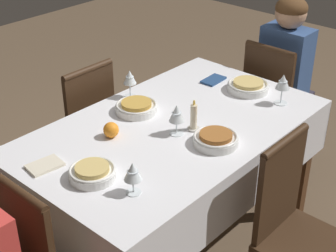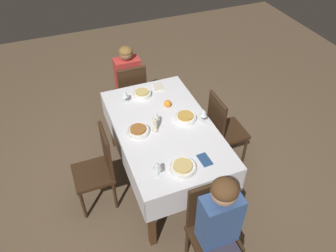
{
  "view_description": "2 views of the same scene",
  "coord_description": "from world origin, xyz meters",
  "px_view_note": "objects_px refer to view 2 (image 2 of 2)",
  "views": [
    {
      "loc": [
        1.64,
        1.44,
        2.0
      ],
      "look_at": [
        0.08,
        0.05,
        0.81
      ],
      "focal_mm": 55.0,
      "sensor_mm": 36.0,
      "label": 1
    },
    {
      "loc": [
        -2.21,
        0.83,
        2.86
      ],
      "look_at": [
        -0.1,
        -0.0,
        0.84
      ],
      "focal_mm": 35.0,
      "sensor_mm": 36.0,
      "label": 2
    }
  ],
  "objects_px": {
    "chair_south": "(223,128)",
    "chair_west": "(211,226)",
    "bowl_west": "(183,167)",
    "napkin_red_folded": "(205,160)",
    "wine_glass_south": "(204,113)",
    "wine_glass_west": "(157,166)",
    "candle_centerpiece": "(155,126)",
    "orange_fruit": "(168,103)",
    "bowl_north": "(138,131)",
    "person_adult_denim": "(221,230)",
    "person_child_red": "(127,80)",
    "chair_east": "(131,93)",
    "wine_glass_north": "(156,116)",
    "bowl_south": "(185,117)",
    "dining_table": "(164,133)",
    "bowl_east": "(142,93)",
    "napkin_spare_side": "(158,87)",
    "wine_glass_east": "(125,94)",
    "chair_north": "(99,167)"
  },
  "relations": [
    {
      "from": "person_child_red",
      "to": "wine_glass_west",
      "type": "height_order",
      "value": "person_child_red"
    },
    {
      "from": "bowl_east",
      "to": "wine_glass_west",
      "type": "bearing_deg",
      "value": 168.54
    },
    {
      "from": "wine_glass_west",
      "to": "candle_centerpiece",
      "type": "height_order",
      "value": "wine_glass_west"
    },
    {
      "from": "bowl_east",
      "to": "orange_fruit",
      "type": "relative_size",
      "value": 2.66
    },
    {
      "from": "bowl_west",
      "to": "napkin_spare_side",
      "type": "xyz_separation_m",
      "value": [
        1.2,
        -0.22,
        -0.02
      ]
    },
    {
      "from": "chair_west",
      "to": "chair_east",
      "type": "bearing_deg",
      "value": 92.13
    },
    {
      "from": "bowl_north",
      "to": "wine_glass_west",
      "type": "bearing_deg",
      "value": 179.19
    },
    {
      "from": "chair_east",
      "to": "bowl_west",
      "type": "relative_size",
      "value": 3.99
    },
    {
      "from": "chair_south",
      "to": "orange_fruit",
      "type": "height_order",
      "value": "chair_south"
    },
    {
      "from": "chair_north",
      "to": "wine_glass_south",
      "type": "distance_m",
      "value": 1.13
    },
    {
      "from": "chair_west",
      "to": "napkin_red_folded",
      "type": "relative_size",
      "value": 6.0
    },
    {
      "from": "wine_glass_west",
      "to": "orange_fruit",
      "type": "distance_m",
      "value": 0.93
    },
    {
      "from": "chair_east",
      "to": "wine_glass_north",
      "type": "bearing_deg",
      "value": 89.23
    },
    {
      "from": "wine_glass_east",
      "to": "wine_glass_west",
      "type": "bearing_deg",
      "value": 178.57
    },
    {
      "from": "chair_south",
      "to": "orange_fruit",
      "type": "distance_m",
      "value": 0.67
    },
    {
      "from": "chair_west",
      "to": "wine_glass_east",
      "type": "bearing_deg",
      "value": 99.88
    },
    {
      "from": "dining_table",
      "to": "orange_fruit",
      "type": "height_order",
      "value": "orange_fruit"
    },
    {
      "from": "chair_east",
      "to": "bowl_south",
      "type": "distance_m",
      "value": 1.06
    },
    {
      "from": "wine_glass_west",
      "to": "wine_glass_north",
      "type": "xyz_separation_m",
      "value": [
        0.6,
        -0.2,
        -0.01
      ]
    },
    {
      "from": "bowl_south",
      "to": "wine_glass_west",
      "type": "bearing_deg",
      "value": 138.95
    },
    {
      "from": "person_child_red",
      "to": "bowl_south",
      "type": "distance_m",
      "value": 1.18
    },
    {
      "from": "chair_east",
      "to": "bowl_south",
      "type": "relative_size",
      "value": 4.23
    },
    {
      "from": "chair_north",
      "to": "bowl_west",
      "type": "distance_m",
      "value": 0.88
    },
    {
      "from": "chair_east",
      "to": "person_adult_denim",
      "type": "xyz_separation_m",
      "value": [
        -2.14,
        -0.07,
        0.16
      ]
    },
    {
      "from": "person_adult_denim",
      "to": "bowl_east",
      "type": "height_order",
      "value": "person_adult_denim"
    },
    {
      "from": "bowl_west",
      "to": "napkin_red_folded",
      "type": "distance_m",
      "value": 0.22
    },
    {
      "from": "chair_east",
      "to": "wine_glass_south",
      "type": "distance_m",
      "value": 1.22
    },
    {
      "from": "candle_centerpiece",
      "to": "chair_south",
      "type": "bearing_deg",
      "value": -85.7
    },
    {
      "from": "bowl_south",
      "to": "orange_fruit",
      "type": "height_order",
      "value": "orange_fruit"
    },
    {
      "from": "person_adult_denim",
      "to": "wine_glass_north",
      "type": "bearing_deg",
      "value": 94.19
    },
    {
      "from": "person_child_red",
      "to": "napkin_spare_side",
      "type": "distance_m",
      "value": 0.59
    },
    {
      "from": "person_child_red",
      "to": "wine_glass_south",
      "type": "xyz_separation_m",
      "value": [
        -1.23,
        -0.43,
        0.29
      ]
    },
    {
      "from": "person_child_red",
      "to": "orange_fruit",
      "type": "xyz_separation_m",
      "value": [
        -0.88,
        -0.2,
        0.21
      ]
    },
    {
      "from": "bowl_west",
      "to": "orange_fruit",
      "type": "bearing_deg",
      "value": -12.91
    },
    {
      "from": "orange_fruit",
      "to": "napkin_spare_side",
      "type": "distance_m",
      "value": 0.36
    },
    {
      "from": "wine_glass_north",
      "to": "person_adult_denim",
      "type": "bearing_deg",
      "value": -175.81
    },
    {
      "from": "chair_east",
      "to": "candle_centerpiece",
      "type": "xyz_separation_m",
      "value": [
        -1.03,
        0.05,
        0.33
      ]
    },
    {
      "from": "wine_glass_south",
      "to": "wine_glass_west",
      "type": "bearing_deg",
      "value": 126.36
    },
    {
      "from": "chair_east",
      "to": "bowl_west",
      "type": "height_order",
      "value": "chair_east"
    },
    {
      "from": "dining_table",
      "to": "wine_glass_north",
      "type": "xyz_separation_m",
      "value": [
        0.05,
        0.07,
        0.2
      ]
    },
    {
      "from": "bowl_west",
      "to": "bowl_south",
      "type": "xyz_separation_m",
      "value": [
        0.59,
        -0.28,
        0.0
      ]
    },
    {
      "from": "chair_east",
      "to": "candle_centerpiece",
      "type": "relative_size",
      "value": 5.72
    },
    {
      "from": "bowl_west",
      "to": "orange_fruit",
      "type": "height_order",
      "value": "orange_fruit"
    },
    {
      "from": "bowl_east",
      "to": "candle_centerpiece",
      "type": "bearing_deg",
      "value": 174.37
    },
    {
      "from": "chair_south",
      "to": "chair_west",
      "type": "bearing_deg",
      "value": 146.81
    },
    {
      "from": "chair_south",
      "to": "bowl_west",
      "type": "relative_size",
      "value": 3.99
    },
    {
      "from": "bowl_north",
      "to": "person_adult_denim",
      "type": "bearing_deg",
      "value": -166.12
    },
    {
      "from": "bowl_east",
      "to": "orange_fruit",
      "type": "xyz_separation_m",
      "value": [
        -0.28,
        -0.19,
        0.01
      ]
    },
    {
      "from": "napkin_spare_side",
      "to": "bowl_north",
      "type": "bearing_deg",
      "value": 145.96
    },
    {
      "from": "wine_glass_east",
      "to": "napkin_spare_side",
      "type": "xyz_separation_m",
      "value": [
        0.12,
        -0.41,
        -0.09
      ]
    }
  ]
}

